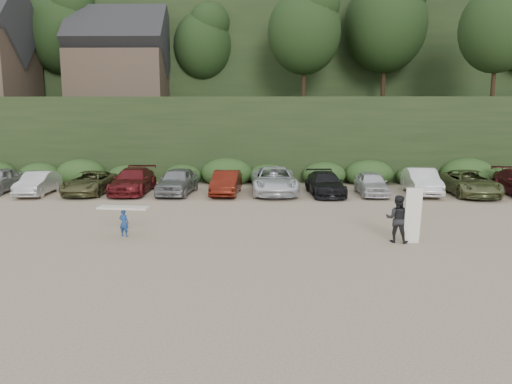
{
  "coord_description": "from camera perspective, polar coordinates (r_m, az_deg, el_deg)",
  "views": [
    {
      "loc": [
        0.59,
        -19.97,
        5.1
      ],
      "look_at": [
        0.13,
        3.0,
        1.3
      ],
      "focal_mm": 35.0,
      "sensor_mm": 36.0,
      "label": 1
    }
  ],
  "objects": [
    {
      "name": "adult_surfer",
      "position": [
        20.07,
        16.01,
        -2.93
      ],
      "size": [
        1.38,
        0.97,
        2.19
      ],
      "color": "black",
      "rests_on": "ground"
    },
    {
      "name": "child_surfer",
      "position": [
        20.91,
        -14.89,
        -2.69
      ],
      "size": [
        2.1,
        0.78,
        1.23
      ],
      "color": "navy",
      "rests_on": "ground"
    },
    {
      "name": "hillside_backdrop",
      "position": [
        56.24,
        0.27,
        15.64
      ],
      "size": [
        90.0,
        41.5,
        28.0
      ],
      "color": "black",
      "rests_on": "ground"
    },
    {
      "name": "parked_cars",
      "position": [
        30.38,
        4.04,
        1.15
      ],
      "size": [
        37.06,
        6.04,
        1.64
      ],
      "color": "#9B9B9F",
      "rests_on": "ground"
    },
    {
      "name": "ground",
      "position": [
        20.62,
        -0.54,
        -4.93
      ],
      "size": [
        120.0,
        120.0,
        0.0
      ],
      "primitive_type": "plane",
      "color": "tan",
      "rests_on": "ground"
    }
  ]
}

